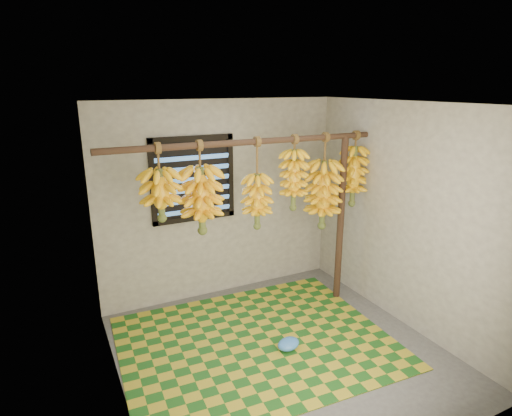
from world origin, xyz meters
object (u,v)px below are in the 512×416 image
plastic_bag (288,344)px  banana_bunch_a (161,195)px  support_post (341,221)px  banana_bunch_c (257,201)px  banana_bunch_d (294,180)px  banana_bunch_f (353,176)px  woven_mat (256,342)px  banana_bunch_b (201,200)px  banana_bunch_e (323,195)px

plastic_bag → banana_bunch_a: (-1.02, 0.69, 1.50)m
support_post → banana_bunch_c: size_ratio=2.06×
banana_bunch_d → banana_bunch_f: bearing=0.0°
woven_mat → plastic_bag: bearing=-47.4°
banana_bunch_c → banana_bunch_b: bearing=180.0°
banana_bunch_c → banana_bunch_f: bearing=0.0°
banana_bunch_d → banana_bunch_e: (0.40, 0.00, -0.21)m
banana_bunch_c → banana_bunch_e: bearing=0.0°
banana_bunch_c → banana_bunch_e: (0.84, 0.00, -0.03)m
plastic_bag → banana_bunch_f: bearing=28.8°
banana_bunch_b → banana_bunch_f: same height
banana_bunch_f → banana_bunch_e: bearing=180.0°
woven_mat → banana_bunch_f: 2.17m
banana_bunch_e → banana_bunch_f: same height
banana_bunch_f → banana_bunch_a: bearing=180.0°
support_post → woven_mat: (-1.34, -0.43, -0.99)m
support_post → banana_bunch_d: (-0.67, 0.00, 0.56)m
woven_mat → banana_bunch_f: bearing=16.2°
woven_mat → banana_bunch_b: bearing=131.7°
support_post → banana_bunch_e: banana_bunch_e is taller
woven_mat → banana_bunch_d: 1.75m
support_post → banana_bunch_d: size_ratio=2.43×
banana_bunch_b → banana_bunch_c: same height
plastic_bag → banana_bunch_b: banana_bunch_b is taller
banana_bunch_a → support_post: bearing=-0.0°
banana_bunch_b → woven_mat: bearing=-48.3°
plastic_bag → banana_bunch_b: 1.68m
support_post → banana_bunch_d: banana_bunch_d is taller
banana_bunch_b → banana_bunch_c: size_ratio=0.95×
banana_bunch_d → banana_bunch_e: size_ratio=0.75×
plastic_bag → banana_bunch_a: size_ratio=0.34×
banana_bunch_a → banana_bunch_f: (2.28, 0.00, -0.04)m
banana_bunch_a → banana_bunch_c: same height
support_post → banana_bunch_d: bearing=180.0°
banana_bunch_f → woven_mat: bearing=-163.8°
banana_bunch_f → banana_bunch_b: bearing=-180.0°
banana_bunch_b → banana_bunch_c: bearing=0.0°
banana_bunch_a → banana_bunch_f: size_ratio=0.84×
banana_bunch_b → banana_bunch_e: size_ratio=0.85×
woven_mat → banana_bunch_f: size_ratio=3.05×
banana_bunch_e → banana_bunch_f: size_ratio=1.24×
plastic_bag → banana_bunch_f: (1.26, 0.69, 1.46)m
banana_bunch_b → banana_bunch_e: 1.46m
support_post → banana_bunch_e: bearing=180.0°
plastic_bag → banana_bunch_c: banana_bunch_c is taller
woven_mat → banana_bunch_d: bearing=32.7°
woven_mat → banana_bunch_e: size_ratio=2.45×
banana_bunch_c → plastic_bag: bearing=-89.5°
banana_bunch_a → banana_bunch_f: same height
banana_bunch_b → banana_bunch_d: 1.06m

